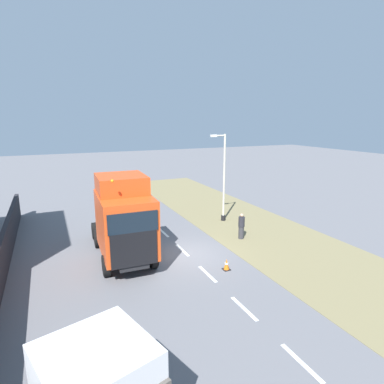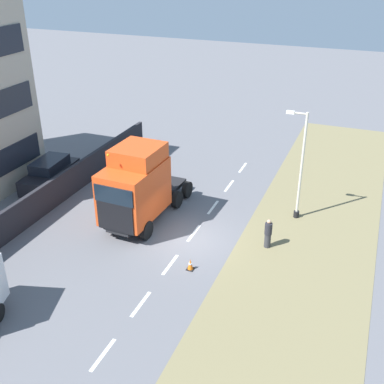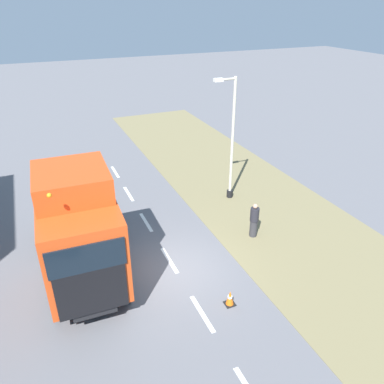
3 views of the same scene
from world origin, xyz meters
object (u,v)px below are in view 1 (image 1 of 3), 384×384
Objects in this scene: lorry_cab at (124,220)px; lamp_post at (223,182)px; pedestrian at (241,227)px; traffic_cone_lead at (227,264)px.

lorry_cab is 1.18× the size of lamp_post.
pedestrian is at bearing 78.70° from lamp_post.
lamp_post reaches higher than lorry_cab.
lamp_post is at bearing -101.30° from pedestrian.
lorry_cab is 4.53× the size of pedestrian.
traffic_cone_lead is at bearing 147.64° from lorry_cab.
pedestrian is 4.53m from traffic_cone_lead.
lorry_cab is at bearing 2.51° from pedestrian.
traffic_cone_lead is at bearing 47.90° from pedestrian.
lamp_post is 8.41m from traffic_cone_lead.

